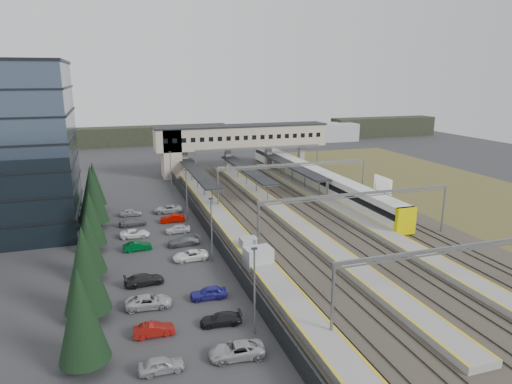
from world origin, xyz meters
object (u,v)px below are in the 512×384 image
object	(u,v)px
relay_cabin_near	(258,258)
footbridge	(230,140)
relay_cabin_far	(249,245)
billboard	(383,185)
train	(311,176)

from	to	relation	value
relay_cabin_near	footbridge	xyz separation A→B (m)	(11.01, 53.87, 6.63)
relay_cabin_near	relay_cabin_far	bearing A→B (deg)	85.14
relay_cabin_near	billboard	size ratio (longest dim) A/B	0.60
relay_cabin_far	footbridge	xyz separation A→B (m)	(10.57, 48.65, 6.94)
relay_cabin_far	footbridge	bearing A→B (deg)	77.74
train	billboard	xyz separation A→B (m)	(7.36, -14.76, 0.83)
relay_cabin_near	billboard	xyz separation A→B (m)	(30.67, 21.32, 1.74)
footbridge	billboard	bearing A→B (deg)	-58.87
relay_cabin_near	train	xyz separation A→B (m)	(23.31, 36.07, 0.91)
train	relay_cabin_near	bearing A→B (deg)	-122.87
train	footbridge	bearing A→B (deg)	124.65
relay_cabin_near	billboard	world-z (taller)	billboard
relay_cabin_near	relay_cabin_far	size ratio (longest dim) A/B	1.49
footbridge	billboard	size ratio (longest dim) A/B	7.35
footbridge	train	world-z (taller)	footbridge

